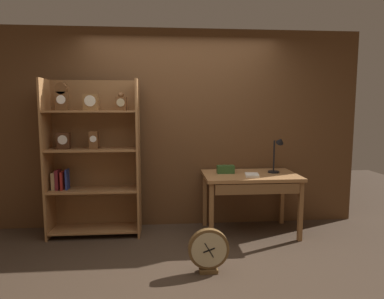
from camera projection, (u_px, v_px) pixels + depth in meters
ground_plane at (189, 270)px, 3.32m from camera, size 10.00×10.00×0.00m
back_wood_panel at (181, 129)px, 4.51m from camera, size 4.80×0.05×2.60m
bookshelf at (92, 157)px, 4.17m from camera, size 1.11×0.39×1.92m
workbench at (251, 181)px, 4.21m from camera, size 1.17×0.73×0.76m
desk_lamp at (277, 153)px, 4.26m from camera, size 0.18×0.18×0.47m
toolbox_small at (226, 169)px, 4.27m from camera, size 0.22×0.10×0.10m
open_repair_manual at (252, 175)px, 4.10m from camera, size 0.20×0.24×0.02m
round_clock_large at (209, 250)px, 3.25m from camera, size 0.39×0.11×0.43m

